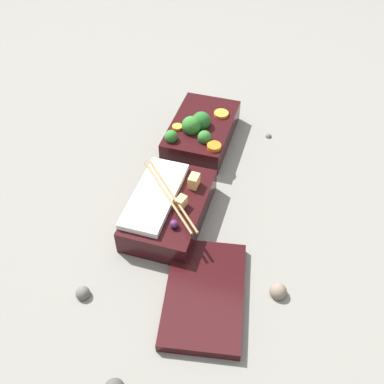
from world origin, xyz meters
TOP-DOWN VIEW (x-y plane):
  - ground_plane at (0.00, 0.00)m, footprint 3.00×3.00m
  - bento_tray_vegetable at (-0.13, -0.01)m, footprint 0.21×0.13m
  - bento_tray_rice at (0.12, -0.01)m, footprint 0.21×0.15m
  - bento_lid at (0.27, 0.10)m, footprint 0.23×0.16m
  - pebble_0 at (0.32, -0.09)m, footprint 0.02×0.02m
  - pebble_1 at (-0.19, 0.13)m, footprint 0.01×0.01m
  - pebble_3 at (0.22, 0.22)m, footprint 0.03×0.03m

SIDE VIEW (x-z plane):
  - ground_plane at x=0.00m, z-range 0.00..0.00m
  - pebble_1 at x=-0.19m, z-range 0.00..0.01m
  - pebble_0 at x=0.32m, z-range -0.01..0.02m
  - pebble_3 at x=0.22m, z-range -0.01..0.02m
  - bento_lid at x=0.27m, z-range 0.00..0.02m
  - bento_tray_rice at x=0.12m, z-range -0.01..0.07m
  - bento_tray_vegetable at x=-0.13m, z-range -0.01..0.07m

